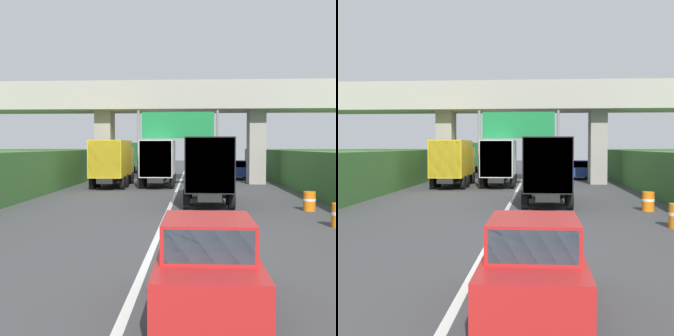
% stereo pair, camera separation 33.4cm
% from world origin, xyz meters
% --- Properties ---
extents(lane_centre_stripe, '(0.20, 99.35, 0.01)m').
position_xyz_m(lane_centre_stripe, '(0.00, 29.68, 0.00)').
color(lane_centre_stripe, white).
rests_on(lane_centre_stripe, ground).
extents(overpass_bridge, '(40.00, 4.80, 8.08)m').
position_xyz_m(overpass_bridge, '(0.00, 37.09, 6.13)').
color(overpass_bridge, '#9E998E').
rests_on(overpass_bridge, ground).
extents(overhead_highway_sign, '(5.88, 0.18, 5.58)m').
position_xyz_m(overhead_highway_sign, '(0.00, 32.60, 4.15)').
color(overhead_highway_sign, slate).
rests_on(overhead_highway_sign, ground).
extents(truck_white, '(2.44, 7.30, 3.44)m').
position_xyz_m(truck_white, '(-1.46, 34.14, 1.93)').
color(truck_white, black).
rests_on(truck_white, ground).
extents(truck_green, '(2.44, 7.30, 3.44)m').
position_xyz_m(truck_green, '(-4.78, 53.27, 1.93)').
color(truck_green, black).
rests_on(truck_green, ground).
extents(truck_black, '(2.44, 7.30, 3.44)m').
position_xyz_m(truck_black, '(1.91, 23.36, 1.93)').
color(truck_black, black).
rests_on(truck_black, ground).
extents(truck_yellow, '(2.44, 7.30, 3.44)m').
position_xyz_m(truck_yellow, '(-4.85, 33.38, 1.93)').
color(truck_yellow, black).
rests_on(truck_yellow, ground).
extents(car_blue, '(1.86, 4.10, 1.72)m').
position_xyz_m(car_blue, '(5.10, 42.32, 0.86)').
color(car_blue, '#233D9E').
rests_on(car_blue, ground).
extents(car_red, '(1.86, 4.10, 1.72)m').
position_xyz_m(car_red, '(1.46, 7.42, 0.86)').
color(car_red, red).
rests_on(car_red, ground).
extents(construction_barrel_3, '(0.57, 0.57, 0.90)m').
position_xyz_m(construction_barrel_3, '(6.55, 20.88, 0.46)').
color(construction_barrel_3, orange).
rests_on(construction_barrel_3, ground).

